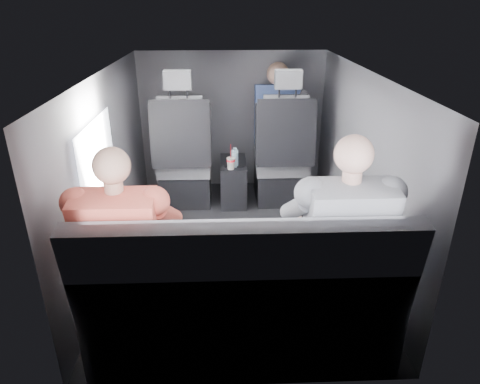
{
  "coord_description": "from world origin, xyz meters",
  "views": [
    {
      "loc": [
        -0.09,
        -2.87,
        1.79
      ],
      "look_at": [
        0.03,
        -0.05,
        0.51
      ],
      "focal_mm": 32.0,
      "sensor_mm": 36.0,
      "label": 1
    }
  ],
  "objects_px": {
    "front_seat_left": "(184,164)",
    "rear_bench": "(242,305)",
    "front_seat_right": "(282,162)",
    "laptop_white": "(140,231)",
    "water_bottle": "(235,158)",
    "passenger_rear_left": "(128,248)",
    "laptop_black": "(328,229)",
    "passenger_rear_right": "(337,241)",
    "center_console": "(233,181)",
    "soda_cup": "(231,163)",
    "passenger_front_right": "(276,118)"
  },
  "relations": [
    {
      "from": "passenger_rear_right",
      "to": "passenger_front_right",
      "type": "xyz_separation_m",
      "value": [
        -0.08,
        2.06,
        0.12
      ]
    },
    {
      "from": "front_seat_right",
      "to": "passenger_rear_right",
      "type": "bearing_deg",
      "value": -88.43
    },
    {
      "from": "center_console",
      "to": "laptop_black",
      "type": "bearing_deg",
      "value": -74.36
    },
    {
      "from": "laptop_white",
      "to": "passenger_rear_left",
      "type": "distance_m",
      "value": 0.15
    },
    {
      "from": "passenger_rear_left",
      "to": "front_seat_right",
      "type": "bearing_deg",
      "value": 60.17
    },
    {
      "from": "passenger_rear_right",
      "to": "soda_cup",
      "type": "bearing_deg",
      "value": 107.57
    },
    {
      "from": "passenger_rear_right",
      "to": "passenger_rear_left",
      "type": "bearing_deg",
      "value": 179.96
    },
    {
      "from": "passenger_rear_right",
      "to": "water_bottle",
      "type": "bearing_deg",
      "value": 105.78
    },
    {
      "from": "front_seat_right",
      "to": "laptop_white",
      "type": "xyz_separation_m",
      "value": [
        -1.0,
        -1.66,
        0.23
      ]
    },
    {
      "from": "center_console",
      "to": "laptop_white",
      "type": "distance_m",
      "value": 1.84
    },
    {
      "from": "rear_bench",
      "to": "water_bottle",
      "type": "distance_m",
      "value": 1.82
    },
    {
      "from": "front_seat_left",
      "to": "passenger_rear_left",
      "type": "relative_size",
      "value": 1.06
    },
    {
      "from": "front_seat_right",
      "to": "soda_cup",
      "type": "relative_size",
      "value": 5.47
    },
    {
      "from": "front_seat_left",
      "to": "laptop_white",
      "type": "relative_size",
      "value": 2.94
    },
    {
      "from": "rear_bench",
      "to": "laptop_black",
      "type": "distance_m",
      "value": 0.62
    },
    {
      "from": "front_seat_left",
      "to": "laptop_black",
      "type": "xyz_separation_m",
      "value": [
        0.93,
        -1.68,
        0.23
      ]
    },
    {
      "from": "front_seat_left",
      "to": "rear_bench",
      "type": "relative_size",
      "value": 0.79
    },
    {
      "from": "water_bottle",
      "to": "passenger_front_right",
      "type": "xyz_separation_m",
      "value": [
        0.41,
        0.34,
        0.27
      ]
    },
    {
      "from": "rear_bench",
      "to": "laptop_black",
      "type": "xyz_separation_m",
      "value": [
        0.48,
        0.22,
        0.32
      ]
    },
    {
      "from": "rear_bench",
      "to": "passenger_rear_right",
      "type": "relative_size",
      "value": 1.29
    },
    {
      "from": "water_bottle",
      "to": "passenger_rear_left",
      "type": "bearing_deg",
      "value": -109.19
    },
    {
      "from": "water_bottle",
      "to": "passenger_rear_left",
      "type": "xyz_separation_m",
      "value": [
        -0.6,
        -1.72,
        0.14
      ]
    },
    {
      "from": "front_seat_left",
      "to": "passenger_rear_left",
      "type": "bearing_deg",
      "value": -94.3
    },
    {
      "from": "soda_cup",
      "to": "front_seat_left",
      "type": "bearing_deg",
      "value": 160.61
    },
    {
      "from": "passenger_rear_left",
      "to": "laptop_black",
      "type": "bearing_deg",
      "value": 6.74
    },
    {
      "from": "center_console",
      "to": "rear_bench",
      "type": "height_order",
      "value": "rear_bench"
    },
    {
      "from": "passenger_rear_left",
      "to": "passenger_front_right",
      "type": "xyz_separation_m",
      "value": [
        1.0,
        2.06,
        0.14
      ]
    },
    {
      "from": "front_seat_left",
      "to": "rear_bench",
      "type": "height_order",
      "value": "front_seat_left"
    },
    {
      "from": "water_bottle",
      "to": "laptop_white",
      "type": "bearing_deg",
      "value": -109.72
    },
    {
      "from": "front_seat_left",
      "to": "laptop_black",
      "type": "height_order",
      "value": "front_seat_left"
    },
    {
      "from": "laptop_white",
      "to": "laptop_black",
      "type": "height_order",
      "value": "laptop_white"
    },
    {
      "from": "center_console",
      "to": "passenger_rear_right",
      "type": "bearing_deg",
      "value": -74.86
    },
    {
      "from": "soda_cup",
      "to": "laptop_black",
      "type": "bearing_deg",
      "value": -71.69
    },
    {
      "from": "front_seat_right",
      "to": "passenger_rear_left",
      "type": "relative_size",
      "value": 1.06
    },
    {
      "from": "laptop_black",
      "to": "passenger_rear_right",
      "type": "bearing_deg",
      "value": -81.84
    },
    {
      "from": "rear_bench",
      "to": "passenger_rear_left",
      "type": "xyz_separation_m",
      "value": [
        -0.59,
        0.1,
        0.31
      ]
    },
    {
      "from": "rear_bench",
      "to": "soda_cup",
      "type": "height_order",
      "value": "rear_bench"
    },
    {
      "from": "center_console",
      "to": "water_bottle",
      "type": "relative_size",
      "value": 2.73
    },
    {
      "from": "passenger_rear_left",
      "to": "passenger_rear_right",
      "type": "bearing_deg",
      "value": -0.04
    },
    {
      "from": "front_seat_left",
      "to": "passenger_rear_right",
      "type": "distance_m",
      "value": 2.05
    },
    {
      "from": "water_bottle",
      "to": "laptop_white",
      "type": "height_order",
      "value": "laptop_white"
    },
    {
      "from": "center_console",
      "to": "rear_bench",
      "type": "xyz_separation_m",
      "value": [
        -0.0,
        -1.94,
        0.11
      ]
    },
    {
      "from": "laptop_black",
      "to": "front_seat_right",
      "type": "bearing_deg",
      "value": 91.07
    },
    {
      "from": "soda_cup",
      "to": "front_seat_right",
      "type": "bearing_deg",
      "value": 17.48
    },
    {
      "from": "center_console",
      "to": "passenger_rear_right",
      "type": "xyz_separation_m",
      "value": [
        0.5,
        -1.85,
        0.43
      ]
    },
    {
      "from": "laptop_black",
      "to": "passenger_rear_left",
      "type": "xyz_separation_m",
      "value": [
        -1.07,
        -0.13,
        -0.02
      ]
    },
    {
      "from": "soda_cup",
      "to": "passenger_front_right",
      "type": "bearing_deg",
      "value": 42.57
    },
    {
      "from": "front_seat_right",
      "to": "soda_cup",
      "type": "xyz_separation_m",
      "value": [
        -0.47,
        -0.15,
        0.06
      ]
    },
    {
      "from": "rear_bench",
      "to": "passenger_rear_left",
      "type": "height_order",
      "value": "passenger_rear_left"
    },
    {
      "from": "center_console",
      "to": "rear_bench",
      "type": "bearing_deg",
      "value": -90.0
    }
  ]
}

